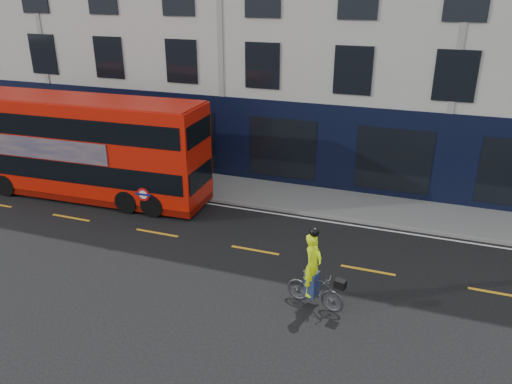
% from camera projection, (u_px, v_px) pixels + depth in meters
% --- Properties ---
extents(ground, '(120.00, 120.00, 0.00)m').
position_uv_depth(ground, '(135.00, 251.00, 17.79)').
color(ground, black).
rests_on(ground, ground).
extents(pavement, '(60.00, 3.00, 0.12)m').
position_uv_depth(pavement, '(211.00, 186.00, 23.41)').
color(pavement, slate).
rests_on(pavement, ground).
extents(kerb, '(60.00, 0.12, 0.13)m').
position_uv_depth(kerb, '(197.00, 198.00, 22.11)').
color(kerb, gray).
rests_on(kerb, ground).
extents(building_terrace, '(50.00, 10.07, 15.00)m').
position_uv_depth(building_terrace, '(258.00, 12.00, 26.18)').
color(building_terrace, '#B7B5AD').
rests_on(building_terrace, ground).
extents(road_edge_line, '(58.00, 0.10, 0.01)m').
position_uv_depth(road_edge_line, '(194.00, 201.00, 21.87)').
color(road_edge_line, silver).
rests_on(road_edge_line, ground).
extents(lane_dashes, '(58.00, 0.12, 0.01)m').
position_uv_depth(lane_dashes, '(157.00, 233.00, 19.09)').
color(lane_dashes, orange).
rests_on(lane_dashes, ground).
extents(bus, '(11.07, 2.91, 4.43)m').
position_uv_depth(bus, '(85.00, 147.00, 21.64)').
color(bus, red).
rests_on(bus, ground).
extents(cyclist, '(1.89, 0.90, 2.54)m').
position_uv_depth(cyclist, '(314.00, 280.00, 14.45)').
color(cyclist, '#3F4143').
rests_on(cyclist, ground).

